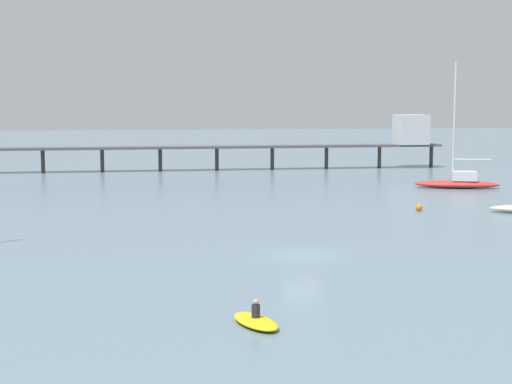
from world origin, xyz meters
The scene contains 5 objects.
ground_plane centered at (0.00, 0.00, 0.00)m, with size 400.00×400.00×0.00m, color slate.
pier centered at (14.64, 57.74, 4.22)m, with size 62.27×4.47×7.34m.
sailboat_red centered at (23.74, 33.12, 0.78)m, with size 9.36×4.95×13.38m.
dinghy_yellow centered at (-4.88, -14.29, 0.20)m, with size 2.33×3.28×1.14m.
mooring_buoy_inner centered at (13.60, 17.12, 0.30)m, with size 0.60×0.60×0.60m, color orange.
Camera 1 is at (-9.30, -45.67, 9.44)m, focal length 54.47 mm.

